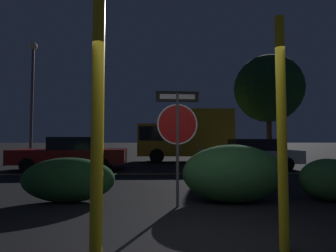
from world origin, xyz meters
TOP-DOWN VIEW (x-y plane):
  - ground_plane at (0.00, 0.00)m, footprint 260.00×260.00m
  - road_center_stripe at (0.00, 7.11)m, footprint 34.60×0.12m
  - stop_sign at (-0.01, 1.97)m, footprint 0.88×0.07m
  - yellow_pole_left at (-1.10, -0.26)m, footprint 0.15×0.15m
  - yellow_pole_right at (1.14, -0.16)m, footprint 0.12×0.12m
  - hedge_bush_1 at (-2.35, 2.44)m, footprint 2.01×0.86m
  - hedge_bush_2 at (1.22, 2.32)m, footprint 2.20×1.16m
  - hedge_bush_3 at (3.38, 2.38)m, footprint 1.27×1.00m
  - passing_car_1 at (-4.35, 8.71)m, footprint 5.08×2.28m
  - passing_car_2 at (3.79, 8.79)m, footprint 4.56×2.05m
  - delivery_truck at (1.24, 12.91)m, footprint 5.72×2.56m
  - street_lamp at (-7.92, 12.23)m, footprint 0.45×0.45m
  - tree_0 at (6.76, 13.48)m, footprint 4.41×4.41m

SIDE VIEW (x-z plane):
  - ground_plane at x=0.00m, z-range 0.00..0.00m
  - road_center_stripe at x=0.00m, z-range 0.00..0.01m
  - hedge_bush_3 at x=3.38m, z-range 0.00..0.93m
  - hedge_bush_1 at x=-2.35m, z-range 0.00..0.96m
  - hedge_bush_2 at x=1.22m, z-range 0.00..1.24m
  - passing_car_2 at x=3.79m, z-range 0.00..1.39m
  - passing_car_1 at x=-4.35m, z-range 0.00..1.47m
  - yellow_pole_right at x=1.14m, z-range 0.00..2.90m
  - yellow_pole_left at x=-1.10m, z-range 0.00..3.06m
  - delivery_truck at x=1.24m, z-range 0.06..3.24m
  - stop_sign at x=-0.01m, z-range 0.49..2.82m
  - street_lamp at x=-7.92m, z-range 1.02..8.20m
  - tree_0 at x=6.76m, z-range 1.25..8.18m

